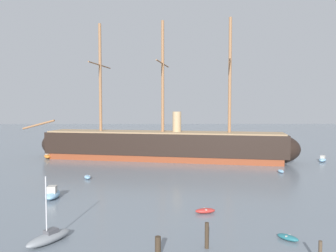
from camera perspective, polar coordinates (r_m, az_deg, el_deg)
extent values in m
cube|color=brown|center=(70.85, -0.89, -5.22)|extent=(48.00, 16.56, 1.24)
cube|color=black|center=(70.49, -0.89, -2.95)|extent=(50.00, 17.24, 4.42)
ellipsoid|color=black|center=(78.42, -17.44, -2.92)|extent=(10.08, 8.34, 5.66)
ellipsoid|color=black|center=(69.62, 17.83, -3.70)|extent=(10.08, 8.34, 5.66)
cube|color=#9E7F5B|center=(70.27, -0.89, -1.05)|extent=(48.91, 16.46, 0.27)
cylinder|color=#936642|center=(74.31, -11.34, 7.89)|extent=(0.62, 0.62, 22.99)
cylinder|color=#936642|center=(74.58, -11.36, 10.01)|extent=(2.63, 11.69, 0.25)
cylinder|color=#936642|center=(70.33, -0.90, 8.22)|extent=(0.62, 0.62, 22.99)
cylinder|color=#936642|center=(70.63, -0.90, 10.45)|extent=(2.63, 11.69, 0.25)
cylinder|color=#936642|center=(68.87, 10.38, 8.27)|extent=(0.62, 0.62, 22.99)
cylinder|color=#936642|center=(69.17, 10.40, 10.55)|extent=(2.63, 11.69, 0.25)
cylinder|color=#936642|center=(80.87, -20.96, 0.22)|extent=(7.76, 2.01, 2.35)
cylinder|color=tan|center=(69.60, 1.50, 0.62)|extent=(1.77, 1.77, 4.42)
ellipsoid|color=gray|center=(30.63, -19.40, -17.35)|extent=(3.34, 4.26, 0.81)
cube|color=#4C4C51|center=(30.60, -19.09, -16.46)|extent=(1.16, 1.27, 0.42)
cylinder|color=silver|center=(29.67, -19.82, -12.60)|extent=(0.11, 0.11, 4.87)
ellipsoid|color=#236670|center=(31.29, 19.52, -17.26)|extent=(1.85, 1.92, 0.44)
cube|color=#B2ADA3|center=(31.23, 19.53, -16.98)|extent=(0.62, 0.59, 0.07)
ellipsoid|color=#B22D28|center=(36.58, 6.28, -13.99)|extent=(2.24, 1.24, 0.50)
cube|color=#B2ADA3|center=(36.52, 6.29, -13.71)|extent=(0.31, 0.81, 0.08)
ellipsoid|color=#7FB2D6|center=(44.17, -18.84, -10.87)|extent=(1.84, 3.82, 0.87)
cube|color=#B2ADA3|center=(43.76, -18.93, -10.07)|extent=(1.09, 1.21, 0.87)
ellipsoid|color=#7FB2D6|center=(54.23, -13.41, -8.35)|extent=(1.63, 2.35, 0.51)
cube|color=#B2ADA3|center=(54.19, -13.41, -8.15)|extent=(0.82, 0.46, 0.08)
ellipsoid|color=#7FB2D6|center=(60.56, 18.44, -7.22)|extent=(0.97, 2.08, 0.48)
cube|color=#B2ADA3|center=(60.53, 18.45, -7.05)|extent=(0.77, 0.22, 0.07)
ellipsoid|color=orange|center=(77.64, -19.47, -4.76)|extent=(2.81, 4.52, 0.98)
cube|color=#B2ADA3|center=(77.25, -19.50, -4.21)|extent=(1.44, 1.54, 0.98)
ellipsoid|color=#7FB2D6|center=(75.35, 24.56, -5.22)|extent=(2.77, 3.10, 0.69)
cube|color=#B2ADA3|center=(75.47, 24.60, -4.79)|extent=(1.18, 1.20, 0.69)
ellipsoid|color=silver|center=(81.43, 1.43, -4.27)|extent=(3.63, 2.93, 0.79)
cube|color=beige|center=(81.22, 1.29, -3.84)|extent=(1.35, 1.31, 0.79)
cylinder|color=#382B1E|center=(28.01, 6.55, -17.83)|extent=(0.32, 0.32, 2.05)
cylinder|color=#382B1E|center=(26.55, -1.71, -19.64)|extent=(0.44, 0.44, 1.52)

